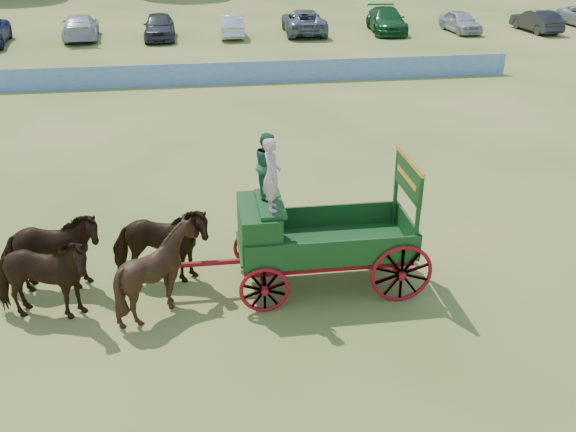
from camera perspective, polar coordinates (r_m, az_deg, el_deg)
The scene contains 8 objects.
ground at distance 15.49m, azimuth 6.14°, elevation -4.95°, with size 160.00×160.00×0.00m, color #AB8F4D.
horse_lead_left at distance 14.23m, azimuth -21.14°, elevation -5.27°, with size 1.05×2.30×1.94m, color #331F0E.
horse_lead_right at distance 15.16m, azimuth -20.35°, elevation -3.12°, with size 1.05×2.30×1.94m, color #331F0E.
horse_wheel_left at distance 13.84m, azimuth -11.43°, elevation -4.79°, with size 1.57×1.76×1.94m, color #331F0E.
horse_wheel_right at distance 14.80m, azimuth -11.27°, elevation -2.62°, with size 1.05×2.30×1.94m, color #331F0E.
farm_dray at distance 14.12m, azimuth 0.53°, elevation -0.67°, with size 6.00×2.00×3.72m.
sponsor_banner at distance 31.80m, azimuth -3.42°, elevation 12.62°, with size 26.00×0.08×1.05m, color #2054AF.
parked_cars at distance 43.38m, azimuth -5.84°, elevation 16.51°, with size 52.31×7.10×1.60m.
Camera 1 is at (-3.48, -12.82, 7.99)m, focal length 40.00 mm.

